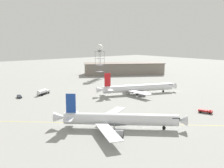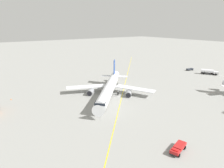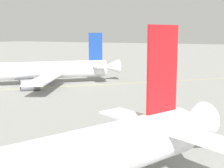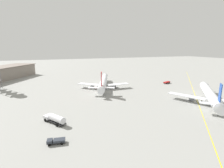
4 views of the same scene
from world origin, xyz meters
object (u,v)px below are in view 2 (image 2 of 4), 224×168
(airliner_main, at_px, (109,88))
(ops_pickup_truck, at_px, (178,148))
(safety_cone_near, at_px, (11,99))
(fuel_tanker_truck, at_px, (209,72))
(baggage_truck_truck, at_px, (190,69))

(airliner_main, bearing_deg, ops_pickup_truck, 31.13)
(ops_pickup_truck, relative_size, safety_cone_near, 10.12)
(fuel_tanker_truck, bearing_deg, baggage_truck_truck, 145.03)
(ops_pickup_truck, bearing_deg, baggage_truck_truck, -163.82)
(ops_pickup_truck, height_order, safety_cone_near, ops_pickup_truck)
(ops_pickup_truck, relative_size, baggage_truck_truck, 1.21)
(safety_cone_near, bearing_deg, baggage_truck_truck, -94.73)
(ops_pickup_truck, height_order, baggage_truck_truck, ops_pickup_truck)
(fuel_tanker_truck, relative_size, baggage_truck_truck, 1.91)
(baggage_truck_truck, bearing_deg, fuel_tanker_truck, -82.39)
(airliner_main, relative_size, ops_pickup_truck, 6.07)
(fuel_tanker_truck, height_order, baggage_truck_truck, fuel_tanker_truck)
(ops_pickup_truck, xyz_separation_m, safety_cone_near, (55.42, 24.01, -0.53))
(airliner_main, xyz_separation_m, fuel_tanker_truck, (-3.08, -64.93, -1.38))
(fuel_tanker_truck, distance_m, safety_cone_near, 99.10)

